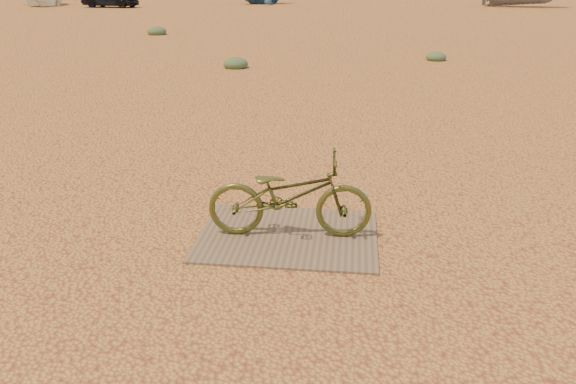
# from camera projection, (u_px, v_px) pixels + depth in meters

# --- Properties ---
(ground) EXTENTS (120.00, 120.00, 0.00)m
(ground) POSITION_uv_depth(u_px,v_px,m) (326.00, 234.00, 5.34)
(ground) COLOR gold
(ground) RESTS_ON ground
(plywood_board) EXTENTS (1.66, 1.29, 0.02)m
(plywood_board) POSITION_uv_depth(u_px,v_px,m) (288.00, 235.00, 5.29)
(plywood_board) COLOR #735F4E
(plywood_board) RESTS_ON ground
(bicycle) EXTENTS (1.54, 0.63, 0.79)m
(bicycle) POSITION_uv_depth(u_px,v_px,m) (290.00, 195.00, 5.13)
(bicycle) COLOR #495123
(bicycle) RESTS_ON plywood_board
(kale_a) EXTENTS (0.64, 0.64, 0.35)m
(kale_a) POSITION_uv_depth(u_px,v_px,m) (236.00, 68.00, 14.55)
(kale_a) COLOR #506F48
(kale_a) RESTS_ON ground
(kale_b) EXTENTS (0.56, 0.56, 0.31)m
(kale_b) POSITION_uv_depth(u_px,v_px,m) (436.00, 60.00, 15.76)
(kale_b) COLOR #506F48
(kale_b) RESTS_ON ground
(kale_c) EXTENTS (0.75, 0.75, 0.41)m
(kale_c) POSITION_uv_depth(u_px,v_px,m) (157.00, 35.00, 22.18)
(kale_c) COLOR #506F48
(kale_c) RESTS_ON ground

